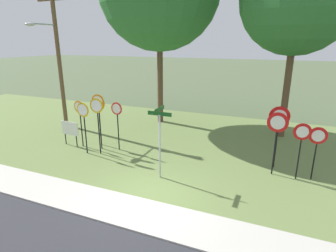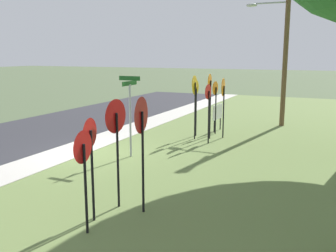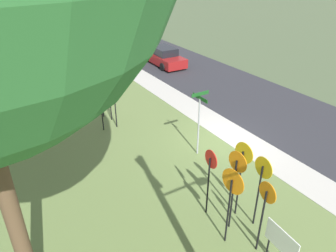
# 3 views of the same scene
# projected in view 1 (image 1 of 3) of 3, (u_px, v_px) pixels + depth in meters

# --- Properties ---
(ground_plane) EXTENTS (160.00, 160.00, 0.00)m
(ground_plane) POSITION_uv_depth(u_px,v_px,m) (144.00, 200.00, 9.41)
(ground_plane) COLOR #4C5B3D
(sidewalk_strip) EXTENTS (44.00, 1.60, 0.06)m
(sidewalk_strip) POSITION_uv_depth(u_px,v_px,m) (133.00, 212.00, 8.70)
(sidewalk_strip) COLOR #BCB7AD
(sidewalk_strip) RESTS_ON ground_plane
(grass_median) EXTENTS (44.00, 12.00, 0.04)m
(grass_median) POSITION_uv_depth(u_px,v_px,m) (196.00, 142.00, 14.70)
(grass_median) COLOR olive
(grass_median) RESTS_ON ground_plane
(stop_sign_near_left) EXTENTS (0.67, 0.10, 2.48)m
(stop_sign_near_left) POSITION_uv_depth(u_px,v_px,m) (84.00, 117.00, 12.70)
(stop_sign_near_left) COLOR black
(stop_sign_near_left) RESTS_ON grass_median
(stop_sign_near_right) EXTENTS (0.60, 0.10, 2.40)m
(stop_sign_near_right) POSITION_uv_depth(u_px,v_px,m) (117.00, 117.00, 13.15)
(stop_sign_near_right) COLOR black
(stop_sign_near_right) RESTS_ON grass_median
(stop_sign_far_left) EXTENTS (0.61, 0.11, 2.38)m
(stop_sign_far_left) POSITION_uv_depth(u_px,v_px,m) (80.00, 114.00, 13.60)
(stop_sign_far_left) COLOR black
(stop_sign_far_left) RESTS_ON grass_median
(stop_sign_far_center) EXTENTS (0.65, 0.11, 2.76)m
(stop_sign_far_center) POSITION_uv_depth(u_px,v_px,m) (99.00, 110.00, 13.19)
(stop_sign_far_center) COLOR black
(stop_sign_far_center) RESTS_ON grass_median
(stop_sign_far_right) EXTENTS (0.75, 0.12, 2.57)m
(stop_sign_far_right) POSITION_uv_depth(u_px,v_px,m) (98.00, 110.00, 13.78)
(stop_sign_far_right) COLOR black
(stop_sign_far_right) RESTS_ON grass_median
(stop_sign_center_tall) EXTENTS (0.68, 0.11, 2.70)m
(stop_sign_center_tall) POSITION_uv_depth(u_px,v_px,m) (97.00, 114.00, 12.58)
(stop_sign_center_tall) COLOR black
(stop_sign_center_tall) RESTS_ON grass_median
(yield_sign_near_left) EXTENTS (0.65, 0.14, 2.27)m
(yield_sign_near_left) POSITION_uv_depth(u_px,v_px,m) (301.00, 139.00, 10.25)
(yield_sign_near_left) COLOR black
(yield_sign_near_left) RESTS_ON grass_median
(yield_sign_near_right) EXTENTS (0.82, 0.13, 2.66)m
(yield_sign_near_right) POSITION_uv_depth(u_px,v_px,m) (279.00, 122.00, 11.14)
(yield_sign_near_right) COLOR black
(yield_sign_near_right) RESTS_ON grass_median
(yield_sign_far_left) EXTENTS (0.66, 0.11, 2.12)m
(yield_sign_far_left) POSITION_uv_depth(u_px,v_px,m) (317.00, 142.00, 10.28)
(yield_sign_far_left) COLOR black
(yield_sign_far_left) RESTS_ON grass_median
(yield_sign_far_right) EXTENTS (0.79, 0.12, 2.58)m
(yield_sign_far_right) POSITION_uv_depth(u_px,v_px,m) (277.00, 129.00, 10.57)
(yield_sign_far_right) COLOR black
(yield_sign_far_right) RESTS_ON grass_median
(street_name_post) EXTENTS (0.96, 0.82, 2.84)m
(street_name_post) POSITION_uv_depth(u_px,v_px,m) (160.00, 137.00, 10.41)
(street_name_post) COLOR #9EA0A8
(street_name_post) RESTS_ON grass_median
(utility_pole) EXTENTS (2.10, 2.16, 8.38)m
(utility_pole) POSITION_uv_depth(u_px,v_px,m) (56.00, 52.00, 16.06)
(utility_pole) COLOR brown
(utility_pole) RESTS_ON grass_median
(notice_board) EXTENTS (1.10, 0.12, 1.25)m
(notice_board) POSITION_uv_depth(u_px,v_px,m) (70.00, 130.00, 14.02)
(notice_board) COLOR black
(notice_board) RESTS_ON grass_median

